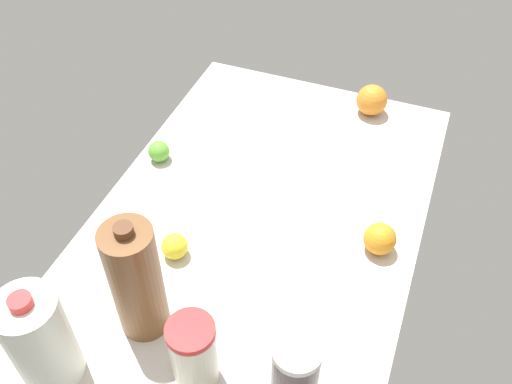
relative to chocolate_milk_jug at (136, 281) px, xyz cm
name	(u,v)px	position (x,y,z in cm)	size (l,w,h in cm)	color
countertop	(256,225)	(33.78, -11.35, -15.42)	(120.00, 76.00, 3.00)	beige
chocolate_milk_jug	(136,281)	(0.00, 0.00, 0.00)	(10.03, 10.03, 29.40)	brown
shaker_bottle	(295,375)	(-4.82, -33.40, -4.98)	(8.66, 8.66, 17.80)	#3C2F32
tumbler_cup	(194,353)	(-7.22, -14.92, -5.46)	(8.88, 8.88, 16.84)	beige
milk_jug	(40,340)	(-16.02, 10.92, -2.53)	(11.44, 11.44, 24.33)	white
lemon_beside_bowl	(175,246)	(17.75, 2.07, -10.91)	(6.01, 6.01, 6.01)	yellow
lime_near_front	(159,151)	(45.36, 20.57, -11.09)	(5.66, 5.66, 5.66)	#63B839
orange_far_back	(380,239)	(35.71, -40.46, -10.20)	(7.43, 7.43, 7.43)	orange
orange_loose	(372,100)	(85.52, -27.23, -9.49)	(8.86, 8.86, 8.86)	orange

